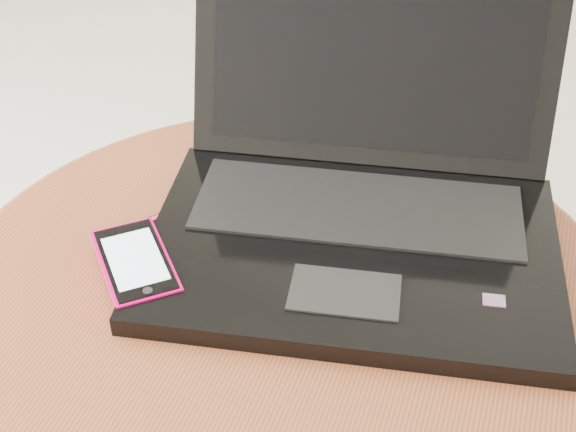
% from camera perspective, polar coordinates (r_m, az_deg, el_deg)
% --- Properties ---
extents(table, '(0.67, 0.67, 0.53)m').
position_cam_1_polar(table, '(0.85, -0.50, -10.59)').
color(table, '#543216').
rests_on(table, ground).
extents(laptop, '(0.45, 0.42, 0.25)m').
position_cam_1_polar(laptop, '(0.82, 5.00, 1.86)').
color(laptop, black).
rests_on(laptop, table).
extents(phone_black, '(0.13, 0.12, 0.01)m').
position_cam_1_polar(phone_black, '(0.81, -8.46, -2.62)').
color(phone_black, black).
rests_on(phone_black, table).
extents(phone_pink, '(0.12, 0.13, 0.01)m').
position_cam_1_polar(phone_pink, '(0.78, -10.66, -3.32)').
color(phone_pink, '#CE0460').
rests_on(phone_pink, phone_black).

